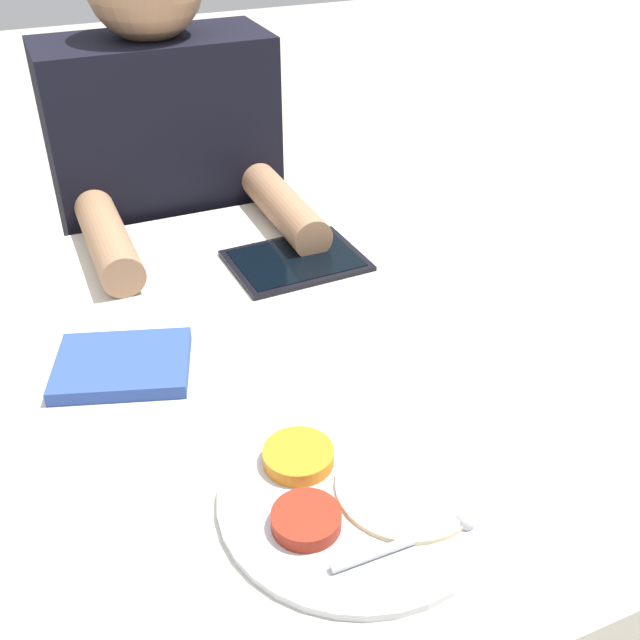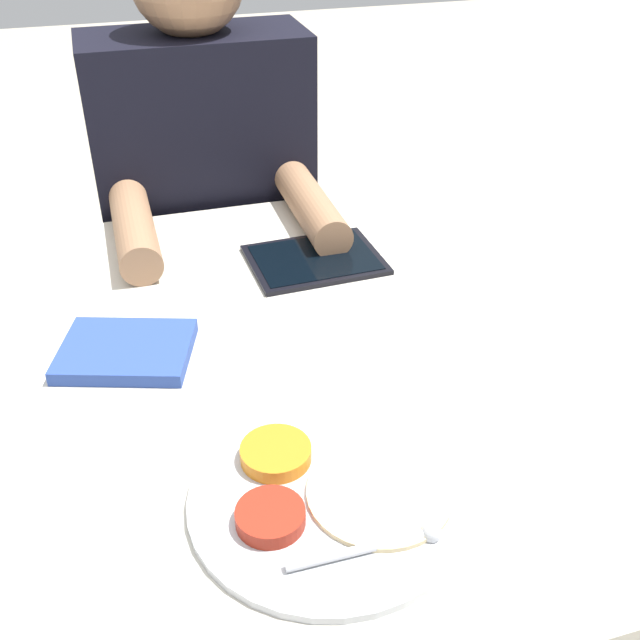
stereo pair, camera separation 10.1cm
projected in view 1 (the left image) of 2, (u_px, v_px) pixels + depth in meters
The scene contains 5 objects.
dining_table at pixel (209, 571), 1.20m from camera, with size 1.15×1.01×0.77m.
thali_tray at pixel (355, 493), 0.82m from camera, with size 0.31×0.31×0.03m.
red_notebook at pixel (123, 366), 1.01m from camera, with size 0.21×0.19×0.02m.
tablet_device at pixel (296, 260), 1.26m from camera, with size 0.23×0.18×0.01m.
person_diner at pixel (179, 265), 1.60m from camera, with size 0.42×0.49×1.26m.
Camera 1 is at (-0.14, -0.78, 1.39)m, focal length 42.00 mm.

